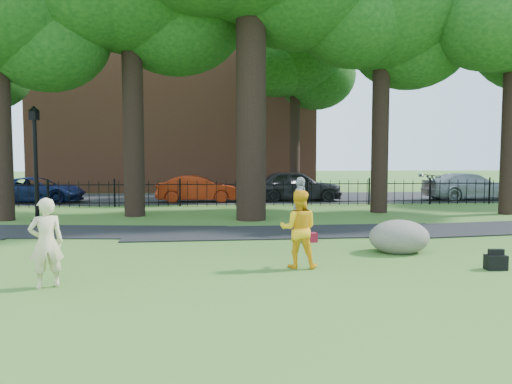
{
  "coord_description": "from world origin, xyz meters",
  "views": [
    {
      "loc": [
        -1.19,
        -11.35,
        2.45
      ],
      "look_at": [
        -0.19,
        2.0,
        1.42
      ],
      "focal_mm": 35.0,
      "sensor_mm": 36.0,
      "label": 1
    }
  ],
  "objects": [
    {
      "name": "ground",
      "position": [
        0.0,
        0.0,
        0.0
      ],
      "size": [
        120.0,
        120.0,
        0.0
      ],
      "primitive_type": "plane",
      "color": "#386322",
      "rests_on": "ground"
    },
    {
      "name": "footpath",
      "position": [
        1.0,
        3.9,
        0.0
      ],
      "size": [
        36.07,
        3.85,
        0.03
      ],
      "primitive_type": "cube",
      "rotation": [
        0.0,
        0.0,
        0.03
      ],
      "color": "black",
      "rests_on": "ground"
    },
    {
      "name": "street",
      "position": [
        0.0,
        16.0,
        0.0
      ],
      "size": [
        80.0,
        7.0,
        0.02
      ],
      "primitive_type": "cube",
      "color": "black",
      "rests_on": "ground"
    },
    {
      "name": "iron_fence",
      "position": [
        0.0,
        12.0,
        0.6
      ],
      "size": [
        44.0,
        0.04,
        1.2
      ],
      "color": "black",
      "rests_on": "ground"
    },
    {
      "name": "brick_building",
      "position": [
        -4.0,
        24.0,
        6.0
      ],
      "size": [
        18.0,
        8.0,
        12.0
      ],
      "primitive_type": "cube",
      "color": "brown",
      "rests_on": "ground"
    },
    {
      "name": "tree_row",
      "position": [
        0.52,
        8.4,
        8.15
      ],
      "size": [
        26.82,
        7.96,
        12.42
      ],
      "color": "black",
      "rests_on": "ground"
    },
    {
      "name": "woman",
      "position": [
        -4.33,
        -2.12,
        0.83
      ],
      "size": [
        0.71,
        0.62,
        1.65
      ],
      "primitive_type": "imported",
      "rotation": [
        0.0,
        0.0,
        3.58
      ],
      "color": "beige",
      "rests_on": "ground"
    },
    {
      "name": "man",
      "position": [
        0.51,
        -0.85,
        0.84
      ],
      "size": [
        0.91,
        0.76,
        1.68
      ],
      "primitive_type": "imported",
      "rotation": [
        0.0,
        0.0,
        2.98
      ],
      "color": "#FFB115",
      "rests_on": "ground"
    },
    {
      "name": "pedestrian",
      "position": [
        1.26,
        3.44,
        0.88
      ],
      "size": [
        0.48,
        1.05,
        1.75
      ],
      "primitive_type": "imported",
      "rotation": [
        0.0,
        0.0,
        1.63
      ],
      "color": "#B7B7BC",
      "rests_on": "ground"
    },
    {
      "name": "boulder",
      "position": [
        3.27,
        0.6,
        0.44
      ],
      "size": [
        1.62,
        1.3,
        0.87
      ],
      "primitive_type": "ellipsoid",
      "rotation": [
        0.0,
        0.0,
        0.12
      ],
      "color": "#656254",
      "rests_on": "ground"
    },
    {
      "name": "lamppost",
      "position": [
        -7.29,
        5.8,
        1.98
      ],
      "size": [
        0.4,
        0.4,
        4.04
      ],
      "rotation": [
        0.0,
        0.0,
        -0.24
      ],
      "color": "black",
      "rests_on": "ground"
    },
    {
      "name": "backpack",
      "position": [
        4.64,
        -1.37,
        0.16
      ],
      "size": [
        0.44,
        0.29,
        0.31
      ],
      "primitive_type": "cube",
      "rotation": [
        0.0,
        0.0,
        -0.07
      ],
      "color": "black",
      "rests_on": "ground"
    },
    {
      "name": "red_bag",
      "position": [
        1.32,
        2.17,
        0.13
      ],
      "size": [
        0.42,
        0.3,
        0.26
      ],
      "primitive_type": "cube",
      "rotation": [
        0.0,
        0.0,
        0.18
      ],
      "color": "maroon",
      "rests_on": "ground"
    },
    {
      "name": "red_sedan",
      "position": [
        -2.26,
        13.83,
        0.68
      ],
      "size": [
        4.13,
        1.53,
        1.35
      ],
      "primitive_type": "imported",
      "rotation": [
        0.0,
        0.0,
        1.59
      ],
      "color": "maroon",
      "rests_on": "ground"
    },
    {
      "name": "navy_van",
      "position": [
        -10.21,
        14.03,
        0.65
      ],
      "size": [
        4.74,
        2.37,
        1.29
      ],
      "primitive_type": "imported",
      "rotation": [
        0.0,
        0.0,
        1.52
      ],
      "color": "#0B1437",
      "rests_on": "ground"
    },
    {
      "name": "grey_car",
      "position": [
        2.76,
        14.01,
        0.8
      ],
      "size": [
        4.72,
        1.93,
        1.6
      ],
      "primitive_type": "imported",
      "rotation": [
        0.0,
        0.0,
        1.56
      ],
      "color": "black",
      "rests_on": "ground"
    },
    {
      "name": "silver_car",
      "position": [
        12.01,
        14.01,
        0.72
      ],
      "size": [
        5.11,
        2.49,
        1.43
      ],
      "primitive_type": "imported",
      "rotation": [
        0.0,
        0.0,
        1.67
      ],
      "color": "#9DA1A5",
      "rests_on": "ground"
    }
  ]
}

